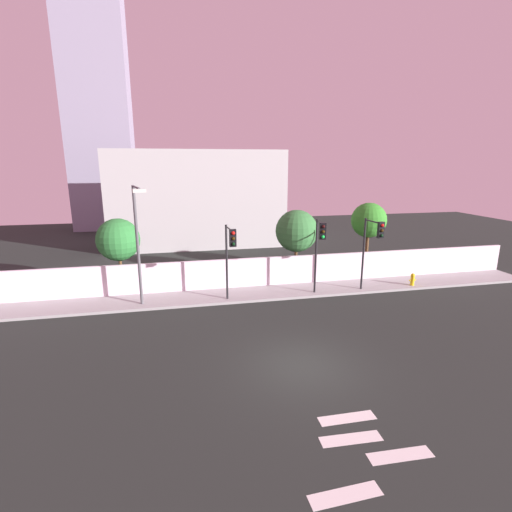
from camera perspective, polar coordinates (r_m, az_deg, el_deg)
name	(u,v)px	position (r m, az deg, el deg)	size (l,w,h in m)	color
ground_plane	(302,365)	(15.25, 7.03, -16.19)	(80.00, 80.00, 0.00)	black
sidewalk	(257,294)	(22.41, 0.19, -5.76)	(36.00, 2.40, 0.15)	#979797
perimeter_wall	(253,272)	(23.31, -0.48, -2.45)	(36.00, 0.18, 1.80)	silver
crosswalk_marking	(361,449)	(11.91, 15.65, -26.46)	(3.80, 3.03, 0.01)	silver
traffic_light_left	(320,242)	(21.13, 9.66, 2.14)	(0.45, 1.64, 4.39)	black
traffic_light_center	(373,240)	(22.42, 17.36, 2.34)	(0.36, 1.79, 4.36)	black
traffic_light_right	(230,248)	(19.78, -3.98, 1.22)	(0.37, 1.77, 4.25)	black
street_lamp_curbside	(138,236)	(20.28, -17.57, 2.96)	(0.86, 2.22, 6.40)	#4C4C51
fire_hydrant	(412,279)	(25.52, 22.73, -3.23)	(0.44, 0.26, 0.78)	gold
roadside_tree_leftmost	(118,240)	(23.57, -20.25, 2.31)	(2.53, 2.53, 4.50)	brown
roadside_tree_midleft	(297,231)	(24.51, 6.19, 3.80)	(2.74, 2.74, 4.72)	brown
roadside_tree_midright	(369,221)	(26.45, 16.80, 5.19)	(2.35, 2.35, 5.07)	brown
low_building_distant	(198,198)	(36.11, -8.89, 8.65)	(15.86, 6.00, 8.80)	#B0B0B0
tower_on_skyline	(97,94)	(49.17, -23.10, 21.76)	(6.97, 5.00, 30.41)	gray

